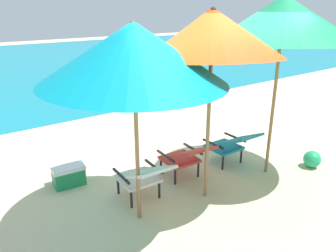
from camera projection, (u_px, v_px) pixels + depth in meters
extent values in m
plane|color=beige|center=(84.00, 115.00, 8.26)|extent=(40.00, 40.00, 0.00)
cube|color=teal|center=(7.00, 66.00, 14.86)|extent=(40.00, 18.00, 0.01)
cube|color=silver|center=(138.00, 178.00, 4.64)|extent=(0.55, 0.53, 0.04)
cube|color=silver|center=(151.00, 172.00, 4.26)|extent=(0.55, 0.55, 0.27)
cylinder|color=black|center=(118.00, 186.00, 4.75)|extent=(0.04, 0.04, 0.26)
cylinder|color=black|center=(145.00, 178.00, 4.97)|extent=(0.04, 0.04, 0.26)
cylinder|color=black|center=(131.00, 199.00, 4.42)|extent=(0.04, 0.04, 0.26)
cylinder|color=black|center=(159.00, 190.00, 4.64)|extent=(0.04, 0.04, 0.26)
cube|color=black|center=(121.00, 176.00, 4.47)|extent=(0.06, 0.50, 0.03)
cube|color=black|center=(154.00, 166.00, 4.73)|extent=(0.06, 0.50, 0.03)
cube|color=red|center=(179.00, 159.00, 5.22)|extent=(0.55, 0.53, 0.04)
cube|color=red|center=(194.00, 152.00, 4.84)|extent=(0.55, 0.55, 0.27)
cylinder|color=black|center=(161.00, 166.00, 5.33)|extent=(0.04, 0.04, 0.26)
cylinder|color=black|center=(183.00, 160.00, 5.55)|extent=(0.04, 0.04, 0.26)
cylinder|color=black|center=(175.00, 177.00, 5.00)|extent=(0.04, 0.04, 0.26)
cylinder|color=black|center=(198.00, 169.00, 5.22)|extent=(0.04, 0.04, 0.26)
cube|color=black|center=(166.00, 156.00, 5.05)|extent=(0.06, 0.50, 0.03)
cube|color=black|center=(193.00, 149.00, 5.31)|extent=(0.06, 0.50, 0.03)
cube|color=teal|center=(224.00, 147.00, 5.68)|extent=(0.53, 0.51, 0.04)
cube|color=teal|center=(241.00, 139.00, 5.31)|extent=(0.53, 0.52, 0.27)
cylinder|color=black|center=(206.00, 154.00, 5.77)|extent=(0.04, 0.04, 0.26)
cylinder|color=black|center=(224.00, 148.00, 6.01)|extent=(0.04, 0.04, 0.26)
cylinder|color=black|center=(223.00, 162.00, 5.45)|extent=(0.04, 0.04, 0.26)
cylinder|color=black|center=(241.00, 156.00, 5.69)|extent=(0.04, 0.04, 0.26)
cube|color=black|center=(213.00, 144.00, 5.50)|extent=(0.04, 0.50, 0.03)
cube|color=black|center=(235.00, 137.00, 5.78)|extent=(0.04, 0.50, 0.03)
cylinder|color=olive|center=(137.00, 154.00, 3.94)|extent=(0.05, 0.05, 1.80)
cone|color=#0A93AD|center=(134.00, 53.00, 3.53)|extent=(2.73, 2.73, 0.70)
sphere|color=#4C3823|center=(133.00, 24.00, 3.42)|extent=(0.07, 0.07, 0.07)
cylinder|color=olive|center=(208.00, 132.00, 4.39)|extent=(0.05, 0.05, 1.98)
cone|color=#EA5619|center=(212.00, 34.00, 3.96)|extent=(2.32, 2.34, 0.78)
sphere|color=#4C3823|center=(213.00, 9.00, 3.86)|extent=(0.07, 0.07, 0.07)
cylinder|color=olive|center=(273.00, 111.00, 5.07)|extent=(0.05, 0.05, 2.10)
cone|color=#1E9E60|center=(283.00, 19.00, 4.61)|extent=(2.87, 2.88, 0.77)
sphere|color=#1E9E60|center=(312.00, 159.00, 5.53)|extent=(0.29, 0.29, 0.29)
cube|color=#1E844C|center=(69.00, 177.00, 4.99)|extent=(0.48, 0.34, 0.26)
cube|color=white|center=(68.00, 167.00, 4.94)|extent=(0.50, 0.36, 0.06)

